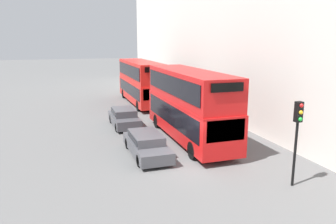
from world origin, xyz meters
The scene contains 7 objects.
ground_plane centered at (0.00, 0.00, 0.00)m, with size 200.00×200.00×0.00m, color #5B5B5B.
bus_leading centered at (1.60, 4.43, 2.51)m, with size 2.59×10.19×4.56m.
bus_second_in_queue centered at (1.60, 17.54, 2.38)m, with size 2.59×10.43×4.31m.
car_dark_sedan centered at (-1.80, 2.37, 0.69)m, with size 1.80×4.78×1.28m.
car_hatchback centered at (-1.80, 9.07, 0.72)m, with size 1.80×4.21×1.35m.
traffic_light centered at (3.48, -3.61, 2.80)m, with size 0.30×0.36×3.89m.
pedestrian centered at (3.98, 11.47, 0.79)m, with size 0.36×0.36×1.72m.
Camera 1 is at (-6.23, -14.92, 6.51)m, focal length 35.00 mm.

